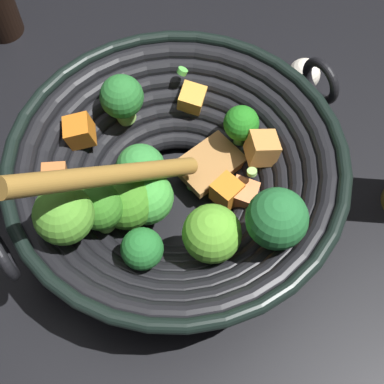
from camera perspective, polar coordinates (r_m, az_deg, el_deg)
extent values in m
plane|color=black|center=(0.61, -1.47, -1.14)|extent=(4.00, 4.00, 0.00)
cylinder|color=black|center=(0.61, -1.48, -0.92)|extent=(0.12, 0.12, 0.01)
torus|color=black|center=(0.59, -1.52, -0.23)|extent=(0.17, 0.17, 0.02)
torus|color=black|center=(0.58, -1.54, 0.24)|extent=(0.20, 0.20, 0.02)
torus|color=black|center=(0.58, -1.56, 0.73)|extent=(0.22, 0.22, 0.02)
torus|color=black|center=(0.57, -1.59, 1.24)|extent=(0.25, 0.25, 0.02)
torus|color=black|center=(0.56, -1.61, 1.76)|extent=(0.27, 0.27, 0.02)
torus|color=black|center=(0.55, -1.64, 2.30)|extent=(0.30, 0.30, 0.02)
torus|color=black|center=(0.54, -1.67, 2.85)|extent=(0.33, 0.33, 0.02)
torus|color=black|center=(0.53, -1.69, 3.43)|extent=(0.35, 0.35, 0.01)
torus|color=black|center=(0.61, 13.39, 11.29)|extent=(0.05, 0.04, 0.05)
torus|color=black|center=(0.51, -19.35, -6.18)|extent=(0.05, 0.04, 0.05)
cylinder|color=#85B655|center=(0.57, -6.49, -2.53)|extent=(0.03, 0.03, 0.02)
sphere|color=#3E8222|center=(0.54, -6.85, -0.88)|extent=(0.06, 0.06, 0.06)
cylinder|color=#87B25A|center=(0.51, -12.66, -3.97)|extent=(0.03, 0.03, 0.02)
sphere|color=#52982E|center=(0.49, -13.38, -2.37)|extent=(0.05, 0.05, 0.05)
cylinder|color=#559D45|center=(0.60, 5.03, 5.85)|extent=(0.02, 0.02, 0.02)
sphere|color=#21761C|center=(0.58, 5.21, 7.23)|extent=(0.04, 0.04, 0.04)
cylinder|color=#6B9B39|center=(0.52, -5.04, -7.05)|extent=(0.02, 0.02, 0.02)
sphere|color=#206529|center=(0.50, -5.26, -5.99)|extent=(0.04, 0.04, 0.04)
cylinder|color=#77B559|center=(0.57, -4.62, -2.10)|extent=(0.03, 0.03, 0.02)
sphere|color=green|center=(0.54, -4.86, -0.57)|extent=(0.06, 0.06, 0.06)
cylinder|color=#75AE3A|center=(0.51, 8.48, -4.32)|extent=(0.02, 0.02, 0.02)
sphere|color=#20622E|center=(0.49, 8.94, -2.81)|extent=(0.06, 0.06, 0.06)
cylinder|color=#5FA249|center=(0.60, -5.38, 0.64)|extent=(0.03, 0.03, 0.02)
sphere|color=#328237|center=(0.57, -5.62, 2.06)|extent=(0.05, 0.05, 0.05)
cylinder|color=#70AD48|center=(0.54, -9.23, -2.98)|extent=(0.03, 0.02, 0.02)
sphere|color=#337420|center=(0.52, -9.68, -1.54)|extent=(0.05, 0.05, 0.05)
cylinder|color=#7CA247|center=(0.54, 2.00, -5.93)|extent=(0.03, 0.03, 0.02)
sphere|color=#589E2C|center=(0.51, 2.11, -4.42)|extent=(0.06, 0.06, 0.06)
cylinder|color=#7EB04E|center=(0.61, -7.11, 8.20)|extent=(0.03, 0.03, 0.02)
sphere|color=#25692B|center=(0.58, -7.42, 9.94)|extent=(0.05, 0.05, 0.05)
cube|color=#BF6834|center=(0.56, -14.26, 1.41)|extent=(0.03, 0.03, 0.03)
cube|color=orange|center=(0.58, -11.77, 6.29)|extent=(0.04, 0.04, 0.03)
cube|color=#BC6533|center=(0.58, 5.34, -0.24)|extent=(0.03, 0.03, 0.03)
cube|color=gold|center=(0.62, -0.02, 9.79)|extent=(0.03, 0.03, 0.03)
cube|color=orange|center=(0.57, 3.68, 0.06)|extent=(0.04, 0.04, 0.03)
cube|color=#C5813F|center=(0.57, 7.40, 4.59)|extent=(0.04, 0.04, 0.04)
cylinder|color=#56B247|center=(0.59, -0.01, 0.65)|extent=(0.01, 0.01, 0.01)
cylinder|color=#99D166|center=(0.52, 0.27, -4.88)|extent=(0.01, 0.01, 0.01)
cylinder|color=#56B247|center=(0.61, -1.03, 12.61)|extent=(0.02, 0.02, 0.01)
cylinder|color=#99D166|center=(0.57, 7.55, 4.24)|extent=(0.02, 0.02, 0.01)
cylinder|color=#99D166|center=(0.56, 6.34, 2.09)|extent=(0.01, 0.01, 0.01)
cube|color=#9E6B38|center=(0.59, 1.84, 3.01)|extent=(0.08, 0.09, 0.01)
cylinder|color=olive|center=(0.48, -8.19, 1.80)|extent=(0.11, 0.17, 0.16)
sphere|color=silver|center=(0.71, 11.69, 12.01)|extent=(0.04, 0.04, 0.04)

